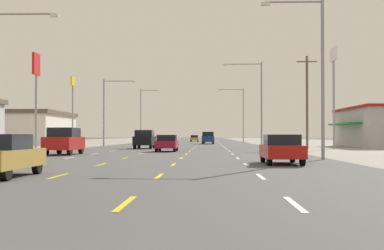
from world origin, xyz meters
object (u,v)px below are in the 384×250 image
at_px(streetlight_right_row_0, 317,66).
at_px(streetlight_left_row_2, 142,112).
at_px(suv_inner_right_farthest, 208,138).
at_px(sedan_center_turn_far, 167,143).
at_px(sedan_far_right_mid, 282,149).
at_px(sedan_center_turn_distant_b, 194,138).
at_px(pole_sign_left_row_2, 73,96).
at_px(streetlight_right_row_2, 240,111).
at_px(pole_sign_right_row_1, 334,71).
at_px(sedan_inner_left_nearest, 0,155).
at_px(suv_far_left_midfar, 64,141).
at_px(hatchback_inner_right_distant_a, 208,139).
at_px(streetlight_left_row_1, 107,107).
at_px(streetlight_right_row_1, 257,97).
at_px(pole_sign_left_row_1, 36,77).
at_px(suv_inner_left_farther, 145,139).

bearing_deg(streetlight_right_row_0, streetlight_left_row_2, 104.54).
relative_size(suv_inner_right_farthest, streetlight_left_row_2, 0.46).
bearing_deg(sedan_center_turn_far, sedan_far_right_mid, -70.50).
distance_m(sedan_center_turn_distant_b, pole_sign_left_row_2, 46.63).
bearing_deg(sedan_center_turn_distant_b, streetlight_right_row_2, -56.31).
xyz_separation_m(pole_sign_left_row_2, pole_sign_right_row_1, (32.79, -22.09, 0.87)).
relative_size(sedan_inner_left_nearest, sedan_far_right_mid, 1.00).
relative_size(suv_far_left_midfar, hatchback_inner_right_distant_a, 1.26).
distance_m(streetlight_left_row_1, streetlight_right_row_1, 19.33).
bearing_deg(pole_sign_right_row_1, streetlight_left_row_1, 153.07).
height_order(pole_sign_left_row_2, streetlight_left_row_1, pole_sign_left_row_2).
relative_size(pole_sign_left_row_1, pole_sign_right_row_1, 0.92).
distance_m(sedan_far_right_mid, pole_sign_right_row_1, 31.84).
bearing_deg(streetlight_right_row_1, hatchback_inner_right_distant_a, 101.95).
xyz_separation_m(pole_sign_left_row_1, streetlight_right_row_0, (23.70, -21.94, -1.80)).
distance_m(sedan_inner_left_nearest, sedan_center_turn_far, 29.71).
xyz_separation_m(pole_sign_right_row_1, streetlight_left_row_1, (-26.01, 13.22, -2.92)).
bearing_deg(pole_sign_left_row_1, hatchback_inner_right_distant_a, 69.32).
bearing_deg(hatchback_inner_right_distant_a, streetlight_right_row_0, -84.52).
xyz_separation_m(suv_far_left_midfar, pole_sign_left_row_2, (-9.26, 39.02, 6.13)).
xyz_separation_m(sedan_center_turn_distant_b, streetlight_right_row_1, (9.49, -51.99, 5.55)).
bearing_deg(streetlight_right_row_1, streetlight_right_row_0, -89.73).
bearing_deg(sedan_center_turn_distant_b, streetlight_right_row_0, -83.85).
xyz_separation_m(sedan_center_turn_far, suv_inner_left_farther, (-3.22, 10.60, 0.27)).
xyz_separation_m(sedan_far_right_mid, sedan_center_turn_distant_b, (-6.94, 94.79, 0.00)).
distance_m(pole_sign_left_row_2, streetlight_right_row_1, 27.55).
xyz_separation_m(pole_sign_left_row_2, streetlight_right_row_1, (26.07, -8.87, -0.84)).
bearing_deg(pole_sign_left_row_2, streetlight_left_row_1, -52.65).
distance_m(hatchback_inner_right_distant_a, pole_sign_left_row_2, 29.47).
height_order(streetlight_left_row_1, streetlight_left_row_2, streetlight_left_row_2).
distance_m(sedan_center_turn_distant_b, pole_sign_left_row_1, 69.56).
bearing_deg(streetlight_right_row_2, pole_sign_left_row_1, -113.69).
height_order(sedan_inner_left_nearest, sedan_center_turn_far, same).
bearing_deg(suv_inner_left_farther, streetlight_left_row_2, 97.32).
bearing_deg(pole_sign_right_row_1, hatchback_inner_right_distant_a, 106.85).
xyz_separation_m(streetlight_left_row_1, streetlight_right_row_1, (19.29, 0.00, 1.21)).
xyz_separation_m(suv_inner_left_farther, hatchback_inner_right_distant_a, (6.78, 41.34, -0.24)).
height_order(sedan_far_right_mid, sedan_center_turn_distant_b, same).
distance_m(pole_sign_right_row_1, streetlight_left_row_1, 29.32).
xyz_separation_m(suv_inner_right_farthest, pole_sign_left_row_2, (-19.70, -9.74, 6.13)).
relative_size(suv_far_left_midfar, streetlight_right_row_2, 0.46).
relative_size(suv_far_left_midfar, streetlight_left_row_1, 0.56).
bearing_deg(suv_far_left_midfar, pole_sign_right_row_1, 35.73).
distance_m(suv_far_left_midfar, hatchback_inner_right_distant_a, 60.84).
relative_size(sedan_center_turn_far, streetlight_left_row_2, 0.42).
relative_size(sedan_inner_left_nearest, streetlight_right_row_0, 0.47).
bearing_deg(suv_inner_right_farthest, suv_inner_left_farther, -102.55).
bearing_deg(sedan_inner_left_nearest, suv_inner_left_farther, 89.80).
relative_size(sedan_inner_left_nearest, hatchback_inner_right_distant_a, 1.15).
xyz_separation_m(pole_sign_left_row_1, pole_sign_left_row_2, (-2.54, 24.71, -0.13)).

